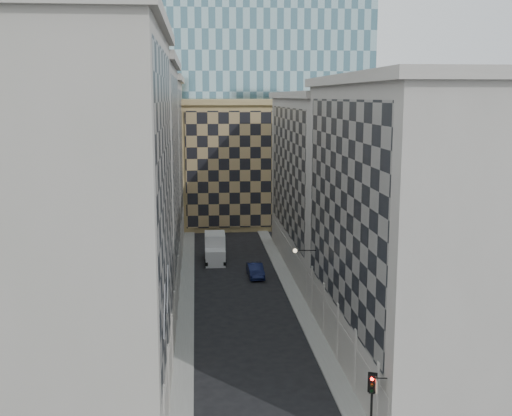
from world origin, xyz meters
TOP-DOWN VIEW (x-y plane):
  - sidewalk_west at (-5.25, 30.00)m, footprint 1.50×100.00m
  - sidewalk_east at (5.25, 30.00)m, footprint 1.50×100.00m
  - bldg_left_a at (-10.88, 11.00)m, footprint 10.80×22.80m
  - bldg_left_b at (-10.88, 33.00)m, footprint 10.80×22.80m
  - bldg_left_c at (-10.88, 55.00)m, footprint 10.80×22.80m
  - bldg_right_a at (10.88, 15.00)m, footprint 10.80×26.80m
  - bldg_right_b at (10.89, 42.00)m, footprint 10.80×28.80m
  - tan_block at (2.00, 67.90)m, footprint 16.80×14.80m
  - church_tower at (0.00, 82.00)m, footprint 7.20×7.20m
  - flagpoles_left at (-5.90, 6.00)m, footprint 0.10×6.33m
  - bracket_lamp at (4.38, 24.00)m, footprint 1.98×0.36m
  - traffic_light at (5.29, 3.36)m, footprint 0.51×0.51m
  - box_truck at (-2.04, 44.93)m, footprint 2.45×5.88m
  - dark_car at (2.07, 37.74)m, footprint 1.72×4.57m
  - shop_sign at (5.42, 3.00)m, footprint 0.79×0.69m

SIDE VIEW (x-z plane):
  - sidewalk_west at x=-5.25m, z-range 0.00..0.15m
  - sidewalk_east at x=5.25m, z-range 0.00..0.15m
  - dark_car at x=2.07m, z-range 0.00..1.49m
  - box_truck at x=-2.04m, z-range -0.21..3.00m
  - traffic_light at x=5.29m, z-range 1.05..5.21m
  - shop_sign at x=5.42m, z-range 3.45..4.22m
  - bracket_lamp at x=4.38m, z-range 6.02..6.38m
  - flagpoles_left at x=-5.90m, z-range 6.83..9.17m
  - tan_block at x=2.00m, z-range 0.04..18.84m
  - bldg_right_b at x=10.89m, z-range 0.00..19.70m
  - bldg_right_a at x=10.88m, z-range -0.03..20.67m
  - bldg_left_c at x=-10.88m, z-range -0.02..21.68m
  - bldg_left_b at x=-10.88m, z-range -0.03..22.67m
  - bldg_left_a at x=-10.88m, z-range -0.03..23.67m
  - church_tower at x=0.00m, z-range 1.20..52.70m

